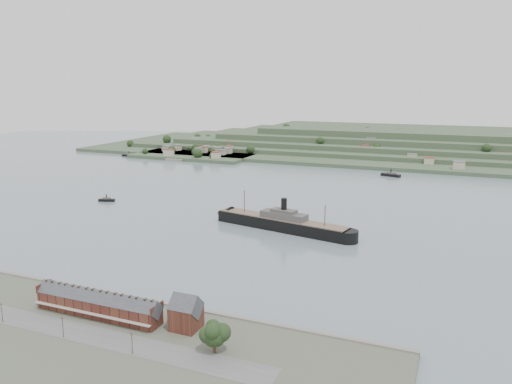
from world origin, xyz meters
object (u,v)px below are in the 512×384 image
at_px(gabled_building, 186,313).
at_px(steamship, 278,222).
at_px(tugboat, 107,200).
at_px(terrace_row, 98,304).
at_px(fig_tree, 215,334).

distance_m(gabled_building, steamship, 143.52).
bearing_deg(gabled_building, tugboat, 135.92).
distance_m(terrace_row, gabled_building, 37.74).
bearing_deg(gabled_building, fig_tree, -32.77).
bearing_deg(terrace_row, fig_tree, -7.69).
xyz_separation_m(terrace_row, steamship, (21.80, 146.64, -2.19)).
distance_m(steamship, fig_tree, 157.78).
relative_size(gabled_building, tugboat, 1.07).
bearing_deg(fig_tree, terrace_row, 172.31).
height_order(terrace_row, steamship, steamship).
bearing_deg(terrace_row, gabled_building, 6.12).
bearing_deg(tugboat, terrace_row, -51.91).
relative_size(tugboat, fig_tree, 1.14).
relative_size(steamship, fig_tree, 8.98).
height_order(gabled_building, tugboat, gabled_building).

